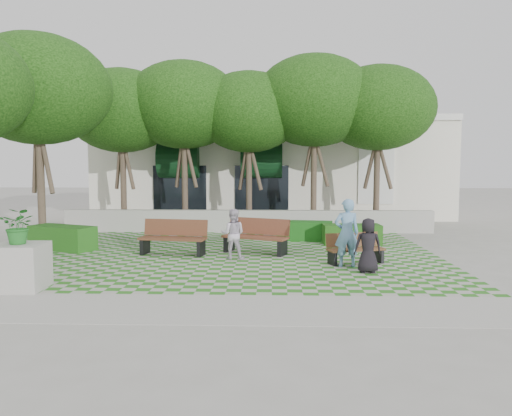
{
  "coord_description": "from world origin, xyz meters",
  "views": [
    {
      "loc": [
        0.99,
        -14.0,
        2.76
      ],
      "look_at": [
        0.5,
        1.5,
        1.4
      ],
      "focal_mm": 35.0,
      "sensor_mm": 36.0,
      "label": 1
    }
  ],
  "objects_px": {
    "person_white": "(233,234)",
    "bench_mid": "(256,237)",
    "hedge_east": "(352,234)",
    "hedge_midright": "(305,231)",
    "bench_east": "(355,249)",
    "person_blue": "(347,233)",
    "planter_front": "(20,257)",
    "person_dark": "(368,245)",
    "bench_west": "(174,238)",
    "hedge_west": "(62,238)"
  },
  "relations": [
    {
      "from": "planter_front",
      "to": "person_dark",
      "type": "xyz_separation_m",
      "value": [
        7.98,
        1.98,
        -0.03
      ]
    },
    {
      "from": "hedge_midright",
      "to": "person_white",
      "type": "relative_size",
      "value": 1.35
    },
    {
      "from": "person_white",
      "to": "hedge_midright",
      "type": "bearing_deg",
      "value": -117.43
    },
    {
      "from": "bench_east",
      "to": "bench_west",
      "type": "distance_m",
      "value": 5.46
    },
    {
      "from": "hedge_east",
      "to": "planter_front",
      "type": "xyz_separation_m",
      "value": [
        -8.3,
        -6.54,
        0.39
      ]
    },
    {
      "from": "planter_front",
      "to": "person_blue",
      "type": "height_order",
      "value": "person_blue"
    },
    {
      "from": "bench_east",
      "to": "hedge_east",
      "type": "xyz_separation_m",
      "value": [
        0.44,
        3.34,
        -0.06
      ]
    },
    {
      "from": "person_blue",
      "to": "bench_east",
      "type": "bearing_deg",
      "value": -124.36
    },
    {
      "from": "hedge_west",
      "to": "person_white",
      "type": "xyz_separation_m",
      "value": [
        5.66,
        -1.42,
        0.35
      ]
    },
    {
      "from": "bench_mid",
      "to": "hedge_east",
      "type": "distance_m",
      "value": 3.74
    },
    {
      "from": "hedge_midright",
      "to": "person_dark",
      "type": "height_order",
      "value": "person_dark"
    },
    {
      "from": "hedge_east",
      "to": "person_dark",
      "type": "xyz_separation_m",
      "value": [
        -0.32,
        -4.56,
        0.36
      ]
    },
    {
      "from": "person_blue",
      "to": "bench_mid",
      "type": "bearing_deg",
      "value": -42.8
    },
    {
      "from": "planter_front",
      "to": "person_dark",
      "type": "height_order",
      "value": "planter_front"
    },
    {
      "from": "person_blue",
      "to": "person_dark",
      "type": "height_order",
      "value": "person_blue"
    },
    {
      "from": "bench_east",
      "to": "bench_mid",
      "type": "bearing_deg",
      "value": 133.94
    },
    {
      "from": "bench_west",
      "to": "hedge_west",
      "type": "distance_m",
      "value": 3.87
    },
    {
      "from": "bench_east",
      "to": "hedge_midright",
      "type": "bearing_deg",
      "value": 87.11
    },
    {
      "from": "hedge_midright",
      "to": "bench_west",
      "type": "bearing_deg",
      "value": -144.37
    },
    {
      "from": "planter_front",
      "to": "hedge_east",
      "type": "bearing_deg",
      "value": 38.25
    },
    {
      "from": "hedge_midright",
      "to": "person_dark",
      "type": "xyz_separation_m",
      "value": [
        1.25,
        -5.42,
        0.35
      ]
    },
    {
      "from": "person_blue",
      "to": "planter_front",
      "type": "bearing_deg",
      "value": 15.86
    },
    {
      "from": "hedge_west",
      "to": "hedge_east",
      "type": "bearing_deg",
      "value": 8.22
    },
    {
      "from": "hedge_midright",
      "to": "hedge_west",
      "type": "distance_m",
      "value": 8.3
    },
    {
      "from": "planter_front",
      "to": "person_dark",
      "type": "relative_size",
      "value": 1.29
    },
    {
      "from": "bench_mid",
      "to": "bench_west",
      "type": "height_order",
      "value": "bench_mid"
    },
    {
      "from": "bench_mid",
      "to": "person_blue",
      "type": "xyz_separation_m",
      "value": [
        2.49,
        -2.03,
        0.4
      ]
    },
    {
      "from": "bench_mid",
      "to": "hedge_midright",
      "type": "xyz_separation_m",
      "value": [
        1.68,
        2.69,
        -0.17
      ]
    },
    {
      "from": "hedge_east",
      "to": "hedge_west",
      "type": "distance_m",
      "value": 9.66
    },
    {
      "from": "bench_mid",
      "to": "bench_west",
      "type": "bearing_deg",
      "value": -149.56
    },
    {
      "from": "hedge_east",
      "to": "planter_front",
      "type": "distance_m",
      "value": 10.57
    },
    {
      "from": "bench_west",
      "to": "planter_front",
      "type": "xyz_separation_m",
      "value": [
        -2.52,
        -4.38,
        0.22
      ]
    },
    {
      "from": "hedge_east",
      "to": "person_dark",
      "type": "height_order",
      "value": "person_dark"
    },
    {
      "from": "hedge_west",
      "to": "person_dark",
      "type": "bearing_deg",
      "value": -18.98
    },
    {
      "from": "bench_east",
      "to": "person_white",
      "type": "bearing_deg",
      "value": 153.27
    },
    {
      "from": "planter_front",
      "to": "person_blue",
      "type": "xyz_separation_m",
      "value": [
        7.54,
        2.68,
        0.19
      ]
    },
    {
      "from": "bench_west",
      "to": "person_dark",
      "type": "xyz_separation_m",
      "value": [
        5.46,
        -2.4,
        0.19
      ]
    },
    {
      "from": "person_white",
      "to": "hedge_east",
      "type": "bearing_deg",
      "value": -139.2
    },
    {
      "from": "person_white",
      "to": "bench_mid",
      "type": "bearing_deg",
      "value": -118.94
    },
    {
      "from": "hedge_midright",
      "to": "person_blue",
      "type": "bearing_deg",
      "value": -80.25
    },
    {
      "from": "bench_east",
      "to": "bench_west",
      "type": "xyz_separation_m",
      "value": [
        -5.33,
        1.18,
        0.11
      ]
    },
    {
      "from": "hedge_west",
      "to": "bench_east",
      "type": "bearing_deg",
      "value": -12.13
    },
    {
      "from": "hedge_west",
      "to": "person_blue",
      "type": "height_order",
      "value": "person_blue"
    },
    {
      "from": "bench_mid",
      "to": "planter_front",
      "type": "distance_m",
      "value": 6.9
    },
    {
      "from": "hedge_east",
      "to": "hedge_midright",
      "type": "distance_m",
      "value": 1.79
    },
    {
      "from": "hedge_midright",
      "to": "hedge_west",
      "type": "height_order",
      "value": "hedge_west"
    },
    {
      "from": "hedge_west",
      "to": "person_dark",
      "type": "xyz_separation_m",
      "value": [
        9.24,
        -3.18,
        0.32
      ]
    },
    {
      "from": "bench_west",
      "to": "person_dark",
      "type": "distance_m",
      "value": 5.97
    },
    {
      "from": "bench_mid",
      "to": "bench_east",
      "type": "bearing_deg",
      "value": -5.04
    },
    {
      "from": "bench_east",
      "to": "person_dark",
      "type": "relative_size",
      "value": 1.21
    }
  ]
}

